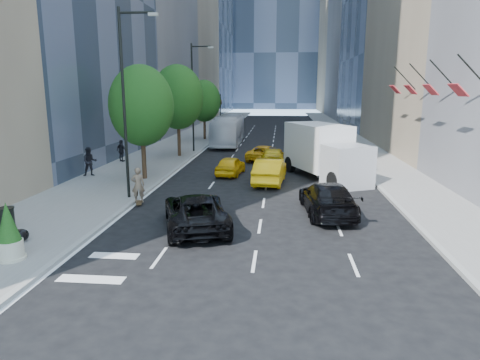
# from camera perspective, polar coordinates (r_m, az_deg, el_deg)

# --- Properties ---
(ground) EXTENTS (160.00, 160.00, 0.00)m
(ground) POSITION_cam_1_polar(r_m,az_deg,el_deg) (19.46, -0.29, -6.09)
(ground) COLOR black
(ground) RESTS_ON ground
(sidewalk_left) EXTENTS (6.00, 120.00, 0.15)m
(sidewalk_left) POSITION_cam_1_polar(r_m,az_deg,el_deg) (49.95, -7.16, 5.13)
(sidewalk_left) COLOR slate
(sidewalk_left) RESTS_ON ground
(sidewalk_right) EXTENTS (4.00, 120.00, 0.15)m
(sidewalk_right) POSITION_cam_1_polar(r_m,az_deg,el_deg) (49.43, 14.96, 4.74)
(sidewalk_right) COLOR slate
(sidewalk_right) RESTS_ON ground
(tower_right_far) EXTENTS (20.00, 24.00, 50.00)m
(tower_right_far) POSITION_cam_1_polar(r_m,az_deg,el_deg) (119.62, 16.16, 20.78)
(tower_right_far) COLOR #7C6C56
(tower_right_far) RESTS_ON ground
(lamp_near) EXTENTS (2.13, 0.22, 10.00)m
(lamp_near) POSITION_cam_1_polar(r_m,az_deg,el_deg) (23.84, -14.89, 11.09)
(lamp_near) COLOR black
(lamp_near) RESTS_ON sidewalk_left
(lamp_far) EXTENTS (2.13, 0.22, 10.00)m
(lamp_far) POSITION_cam_1_polar(r_m,az_deg,el_deg) (41.21, -6.11, 11.69)
(lamp_far) COLOR black
(lamp_far) RESTS_ON sidewalk_left
(tree_near) EXTENTS (4.20, 4.20, 7.46)m
(tree_near) POSITION_cam_1_polar(r_m,az_deg,el_deg) (28.87, -13.01, 9.62)
(tree_near) COLOR #2F2312
(tree_near) RESTS_ON sidewalk_left
(tree_mid) EXTENTS (4.50, 4.50, 7.99)m
(tree_mid) POSITION_cam_1_polar(r_m,az_deg,el_deg) (38.48, -8.30, 10.86)
(tree_mid) COLOR #2F2312
(tree_mid) RESTS_ON sidewalk_left
(tree_far) EXTENTS (3.90, 3.90, 6.92)m
(tree_far) POSITION_cam_1_polar(r_m,az_deg,el_deg) (51.22, -4.80, 10.46)
(tree_far) COLOR #2F2312
(tree_far) RESTS_ON sidewalk_left
(traffic_signal) EXTENTS (2.48, 0.53, 5.20)m
(traffic_signal) POSITION_cam_1_polar(r_m,az_deg,el_deg) (59.00, -2.63, 10.32)
(traffic_signal) COLOR black
(traffic_signal) RESTS_ON sidewalk_left
(facade_flags) EXTENTS (1.85, 13.30, 2.05)m
(facade_flags) POSITION_cam_1_polar(r_m,az_deg,el_deg) (29.71, 23.14, 11.38)
(facade_flags) COLOR black
(facade_flags) RESTS_ON ground
(skateboarder) EXTENTS (0.79, 0.63, 1.89)m
(skateboarder) POSITION_cam_1_polar(r_m,az_deg,el_deg) (23.22, -13.42, -0.98)
(skateboarder) COLOR brown
(skateboarder) RESTS_ON ground
(black_sedan_lincoln) EXTENTS (4.05, 6.11, 1.56)m
(black_sedan_lincoln) POSITION_cam_1_polar(r_m,az_deg,el_deg) (18.98, -5.93, -4.16)
(black_sedan_lincoln) COLOR black
(black_sedan_lincoln) RESTS_ON ground
(black_sedan_mercedes) EXTENTS (2.75, 5.73, 1.61)m
(black_sedan_mercedes) POSITION_cam_1_polar(r_m,az_deg,el_deg) (21.35, 11.60, -2.44)
(black_sedan_mercedes) COLOR black
(black_sedan_mercedes) RESTS_ON ground
(taxi_a) EXTENTS (2.04, 4.10, 1.34)m
(taxi_a) POSITION_cam_1_polar(r_m,az_deg,el_deg) (30.58, -1.27, 1.93)
(taxi_a) COLOR #EBB00C
(taxi_a) RESTS_ON ground
(taxi_b) EXTENTS (2.19, 5.10, 1.64)m
(taxi_b) POSITION_cam_1_polar(r_m,az_deg,el_deg) (27.90, 4.02, 1.22)
(taxi_b) COLOR yellow
(taxi_b) RESTS_ON ground
(taxi_c) EXTENTS (3.33, 5.07, 1.30)m
(taxi_c) POSITION_cam_1_polar(r_m,az_deg,el_deg) (36.81, 3.30, 3.62)
(taxi_c) COLOR orange
(taxi_c) RESTS_ON ground
(taxi_d) EXTENTS (2.03, 4.70, 1.35)m
(taxi_d) POSITION_cam_1_polar(r_m,az_deg,el_deg) (34.59, 4.31, 3.10)
(taxi_d) COLOR #E3B90B
(taxi_d) RESTS_ON ground
(city_bus) EXTENTS (2.79, 11.32, 3.14)m
(city_bus) POSITION_cam_1_polar(r_m,az_deg,el_deg) (47.16, -1.56, 6.64)
(city_bus) COLOR silver
(city_bus) RESTS_ON ground
(box_truck) EXTENTS (5.61, 8.06, 3.65)m
(box_truck) POSITION_cam_1_polar(r_m,az_deg,el_deg) (29.77, 11.22, 3.73)
(box_truck) COLOR silver
(box_truck) RESTS_ON ground
(pedestrian_a) EXTENTS (1.19, 1.10, 1.98)m
(pedestrian_a) POSITION_cam_1_polar(r_m,az_deg,el_deg) (31.17, -19.40, 2.31)
(pedestrian_a) COLOR black
(pedestrian_a) RESTS_ON sidewalk_left
(pedestrian_b) EXTENTS (1.13, 0.88, 1.78)m
(pedestrian_b) POSITION_cam_1_polar(r_m,az_deg,el_deg) (36.61, -15.52, 3.77)
(pedestrian_b) COLOR black
(pedestrian_b) RESTS_ON sidewalk_left
(trash_can) EXTENTS (0.62, 0.62, 0.94)m
(trash_can) POSITION_cam_1_polar(r_m,az_deg,el_deg) (20.82, -28.66, -4.61)
(trash_can) COLOR black
(trash_can) RESTS_ON sidewalk_left
(planter_shrub) EXTENTS (0.87, 0.87, 2.10)m
(planter_shrub) POSITION_cam_1_polar(r_m,az_deg,el_deg) (17.09, -28.46, -6.16)
(planter_shrub) COLOR beige
(planter_shrub) RESTS_ON sidewalk_left
(garbage_bags) EXTENTS (1.01, 0.97, 0.50)m
(garbage_bags) POSITION_cam_1_polar(r_m,az_deg,el_deg) (19.06, -27.89, -6.71)
(garbage_bags) COLOR black
(garbage_bags) RESTS_ON sidewalk_left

